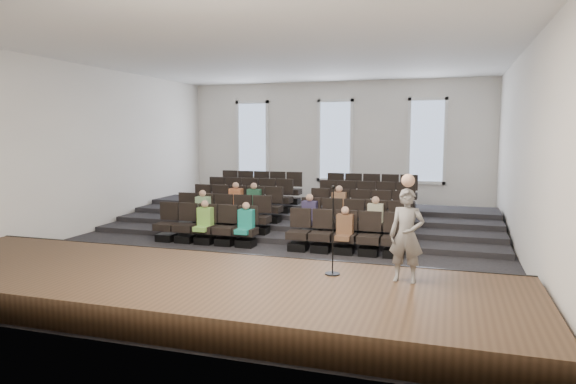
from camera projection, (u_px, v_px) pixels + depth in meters
The scene contains 14 objects.
ground at pixel (279, 244), 13.94m from camera, with size 14.00×14.00×0.00m, color black.
ceiling at pixel (279, 55), 13.37m from camera, with size 12.00×14.00×0.02m, color white.
wall_back at pixel (335, 146), 20.30m from camera, with size 12.00×0.04×5.00m, color white.
wall_front at pixel (115, 169), 7.01m from camera, with size 12.00×0.04×5.00m, color white.
wall_left at pixel (90, 150), 15.46m from camera, with size 0.04×14.00×5.00m, color white.
wall_right at pixel (525, 155), 11.84m from camera, with size 0.04×14.00×5.00m, color white.
stage at pixel (187, 289), 9.08m from camera, with size 11.80×3.60×0.50m, color #432E1C.
stage_lip at pixel (228, 265), 10.76m from camera, with size 11.80×0.06×0.52m, color black.
risers at pixel (310, 218), 16.92m from camera, with size 11.80×4.80×0.60m.
seating_rows at pixel (295, 211), 15.32m from camera, with size 6.80×4.70×1.67m.
windows at pixel (335, 141), 20.21m from camera, with size 8.44×0.10×3.24m.
audience at pixel (277, 211), 14.34m from camera, with size 5.45×2.64×1.10m.
speaker at pixel (407, 236), 8.57m from camera, with size 0.58×0.38×1.58m, color slate.
mic_stand at pixel (333, 248), 9.05m from camera, with size 0.27×0.27×1.59m.
Camera 1 is at (4.38, -12.97, 2.99)m, focal length 32.00 mm.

